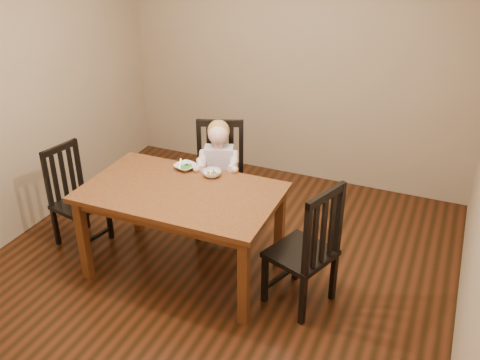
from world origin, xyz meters
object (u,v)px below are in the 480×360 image
at_px(chair_left, 75,198).
at_px(dining_table, 181,200).
at_px(toddler, 219,168).
at_px(bowl_peas, 185,167).
at_px(bowl_veg, 212,173).
at_px(chair_right, 307,250).
at_px(chair_child, 220,180).

bearing_deg(chair_left, dining_table, 99.45).
distance_m(dining_table, toddler, 0.73).
distance_m(chair_left, bowl_peas, 1.11).
bearing_deg(bowl_veg, chair_right, -18.94).
relative_size(chair_child, chair_left, 1.13).
distance_m(toddler, bowl_veg, 0.44).
xyz_separation_m(chair_right, bowl_peas, (-1.24, 0.36, 0.31)).
bearing_deg(bowl_peas, toddler, 67.95).
bearing_deg(chair_child, chair_right, 124.13).
height_order(dining_table, chair_child, chair_child).
height_order(bowl_peas, bowl_veg, bowl_veg).
height_order(chair_left, toddler, toddler).
relative_size(chair_left, chair_right, 0.89).
bearing_deg(dining_table, chair_left, 178.51).
relative_size(dining_table, chair_right, 1.50).
bearing_deg(toddler, bowl_peas, 47.17).
height_order(chair_child, bowl_veg, chair_child).
bearing_deg(chair_right, dining_table, 110.19).
distance_m(dining_table, bowl_peas, 0.41).
xyz_separation_m(chair_left, chair_right, (2.24, -0.03, 0.06)).
distance_m(chair_child, chair_right, 1.36).
bearing_deg(bowl_peas, chair_child, 72.82).
height_order(chair_child, bowl_peas, chair_child).
distance_m(dining_table, chair_left, 1.18).
distance_m(toddler, bowl_peas, 0.42).
xyz_separation_m(dining_table, chair_left, (-1.15, 0.03, -0.25)).
bearing_deg(dining_table, bowl_peas, 112.80).
relative_size(chair_right, bowl_peas, 5.98).
bearing_deg(chair_child, chair_left, 12.87).
distance_m(chair_child, chair_left, 1.36).
bearing_deg(bowl_peas, chair_right, -16.25).
distance_m(chair_right, bowl_peas, 1.33).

